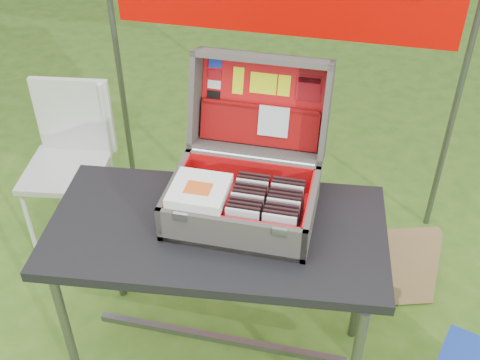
% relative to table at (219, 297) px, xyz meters
% --- Properties ---
extents(ground, '(80.00, 80.00, 0.00)m').
position_rel_table_xyz_m(ground, '(0.04, -0.01, -0.38)').
color(ground, '#3A6219').
rests_on(ground, ground).
extents(table, '(1.27, 0.73, 0.76)m').
position_rel_table_xyz_m(table, '(0.00, 0.00, 0.00)').
color(table, black).
rests_on(table, ground).
extents(table_top, '(1.27, 0.73, 0.04)m').
position_rel_table_xyz_m(table_top, '(0.00, 0.00, 0.36)').
color(table_top, black).
rests_on(table_top, ground).
extents(table_leg_fl, '(0.04, 0.04, 0.72)m').
position_rel_table_xyz_m(table_leg_fl, '(-0.55, -0.24, -0.02)').
color(table_leg_fl, '#59595B').
rests_on(table_leg_fl, ground).
extents(table_leg_bl, '(0.04, 0.04, 0.72)m').
position_rel_table_xyz_m(table_leg_bl, '(-0.55, 0.24, -0.02)').
color(table_leg_bl, '#59595B').
rests_on(table_leg_bl, ground).
extents(table_leg_br, '(0.04, 0.04, 0.72)m').
position_rel_table_xyz_m(table_leg_br, '(0.55, 0.24, -0.02)').
color(table_leg_br, '#59595B').
rests_on(table_leg_br, ground).
extents(table_brace, '(1.07, 0.03, 0.03)m').
position_rel_table_xyz_m(table_brace, '(0.00, -0.00, -0.26)').
color(table_brace, '#59595B').
rests_on(table_brace, ground).
extents(suitcase, '(0.52, 0.53, 0.47)m').
position_rel_table_xyz_m(suitcase, '(0.08, 0.13, 0.62)').
color(suitcase, '#5D5850').
rests_on(suitcase, table).
extents(suitcase_base_bottom, '(0.52, 0.37, 0.02)m').
position_rel_table_xyz_m(suitcase_base_bottom, '(0.08, 0.07, 0.39)').
color(suitcase_base_bottom, '#5D5850').
rests_on(suitcase_base_bottom, table_top).
extents(suitcase_base_wall_front, '(0.52, 0.02, 0.14)m').
position_rel_table_xyz_m(suitcase_base_wall_front, '(0.08, -0.11, 0.45)').
color(suitcase_base_wall_front, '#5D5850').
rests_on(suitcase_base_wall_front, table_top).
extents(suitcase_base_wall_back, '(0.52, 0.02, 0.14)m').
position_rel_table_xyz_m(suitcase_base_wall_back, '(0.08, 0.24, 0.45)').
color(suitcase_base_wall_back, '#5D5850').
rests_on(suitcase_base_wall_back, table_top).
extents(suitcase_base_wall_left, '(0.02, 0.37, 0.14)m').
position_rel_table_xyz_m(suitcase_base_wall_left, '(-0.17, 0.07, 0.45)').
color(suitcase_base_wall_left, '#5D5850').
rests_on(suitcase_base_wall_left, table_top).
extents(suitcase_base_wall_right, '(0.02, 0.37, 0.14)m').
position_rel_table_xyz_m(suitcase_base_wall_right, '(0.33, 0.07, 0.45)').
color(suitcase_base_wall_right, '#5D5850').
rests_on(suitcase_base_wall_right, table_top).
extents(suitcase_liner_floor, '(0.48, 0.33, 0.01)m').
position_rel_table_xyz_m(suitcase_liner_floor, '(0.08, 0.07, 0.40)').
color(suitcase_liner_floor, red).
rests_on(suitcase_liner_floor, suitcase_base_bottom).
extents(suitcase_latch_left, '(0.05, 0.01, 0.03)m').
position_rel_table_xyz_m(suitcase_latch_left, '(-0.09, -0.12, 0.51)').
color(suitcase_latch_left, silver).
rests_on(suitcase_latch_left, suitcase_base_wall_front).
extents(suitcase_latch_right, '(0.05, 0.01, 0.03)m').
position_rel_table_xyz_m(suitcase_latch_right, '(0.24, -0.12, 0.51)').
color(suitcase_latch_right, silver).
rests_on(suitcase_latch_right, suitcase_base_wall_front).
extents(suitcase_hinge, '(0.47, 0.02, 0.02)m').
position_rel_table_xyz_m(suitcase_hinge, '(0.08, 0.25, 0.52)').
color(suitcase_hinge, silver).
rests_on(suitcase_hinge, suitcase_base_wall_back).
extents(suitcase_lid_back, '(0.52, 0.13, 0.36)m').
position_rel_table_xyz_m(suitcase_lid_back, '(0.08, 0.43, 0.66)').
color(suitcase_lid_back, '#5D5850').
rests_on(suitcase_lid_back, suitcase_base_wall_back).
extents(suitcase_lid_rim_far, '(0.52, 0.14, 0.06)m').
position_rel_table_xyz_m(suitcase_lid_rim_far, '(0.08, 0.43, 0.84)').
color(suitcase_lid_rim_far, '#5D5850').
rests_on(suitcase_lid_rim_far, suitcase_lid_back).
extents(suitcase_lid_rim_near, '(0.52, 0.14, 0.06)m').
position_rel_table_xyz_m(suitcase_lid_rim_near, '(0.08, 0.32, 0.51)').
color(suitcase_lid_rim_near, '#5D5850').
rests_on(suitcase_lid_rim_near, suitcase_lid_back).
extents(suitcase_lid_rim_left, '(0.02, 0.25, 0.40)m').
position_rel_table_xyz_m(suitcase_lid_rim_left, '(-0.17, 0.38, 0.67)').
color(suitcase_lid_rim_left, '#5D5850').
rests_on(suitcase_lid_rim_left, suitcase_lid_back).
extents(suitcase_lid_rim_right, '(0.02, 0.25, 0.40)m').
position_rel_table_xyz_m(suitcase_lid_rim_right, '(0.33, 0.38, 0.67)').
color(suitcase_lid_rim_right, '#5D5850').
rests_on(suitcase_lid_rim_right, suitcase_lid_back).
extents(suitcase_lid_liner, '(0.47, 0.10, 0.31)m').
position_rel_table_xyz_m(suitcase_lid_liner, '(0.08, 0.42, 0.66)').
color(suitcase_lid_liner, red).
rests_on(suitcase_lid_liner, suitcase_lid_back).
extents(suitcase_liner_wall_front, '(0.48, 0.01, 0.12)m').
position_rel_table_xyz_m(suitcase_liner_wall_front, '(0.08, -0.09, 0.46)').
color(suitcase_liner_wall_front, red).
rests_on(suitcase_liner_wall_front, suitcase_base_bottom).
extents(suitcase_liner_wall_back, '(0.48, 0.01, 0.12)m').
position_rel_table_xyz_m(suitcase_liner_wall_back, '(0.08, 0.23, 0.46)').
color(suitcase_liner_wall_back, red).
rests_on(suitcase_liner_wall_back, suitcase_base_bottom).
extents(suitcase_liner_wall_left, '(0.01, 0.33, 0.12)m').
position_rel_table_xyz_m(suitcase_liner_wall_left, '(-0.16, 0.07, 0.46)').
color(suitcase_liner_wall_left, red).
rests_on(suitcase_liner_wall_left, suitcase_base_bottom).
extents(suitcase_liner_wall_right, '(0.01, 0.33, 0.12)m').
position_rel_table_xyz_m(suitcase_liner_wall_right, '(0.31, 0.07, 0.46)').
color(suitcase_liner_wall_right, red).
rests_on(suitcase_liner_wall_right, suitcase_base_bottom).
extents(suitcase_lid_pocket, '(0.46, 0.08, 0.15)m').
position_rel_table_xyz_m(suitcase_lid_pocket, '(0.08, 0.38, 0.58)').
color(suitcase_lid_pocket, maroon).
rests_on(suitcase_lid_pocket, suitcase_lid_liner).
extents(suitcase_pocket_edge, '(0.45, 0.03, 0.03)m').
position_rel_table_xyz_m(suitcase_pocket_edge, '(0.08, 0.39, 0.66)').
color(suitcase_pocket_edge, maroon).
rests_on(suitcase_pocket_edge, suitcase_lid_pocket).
extents(suitcase_pocket_cd, '(0.12, 0.04, 0.11)m').
position_rel_table_xyz_m(suitcase_pocket_cd, '(0.13, 0.37, 0.62)').
color(suitcase_pocket_cd, silver).
rests_on(suitcase_pocket_cd, suitcase_lid_pocket).
extents(lid_sticker_cc_a, '(0.05, 0.01, 0.03)m').
position_rel_table_xyz_m(lid_sticker_cc_a, '(-0.11, 0.45, 0.79)').
color(lid_sticker_cc_a, '#1933B2').
rests_on(lid_sticker_cc_a, suitcase_lid_liner).
extents(lid_sticker_cc_b, '(0.05, 0.01, 0.03)m').
position_rel_table_xyz_m(lid_sticker_cc_b, '(-0.11, 0.44, 0.75)').
color(lid_sticker_cc_b, '#A00E16').
rests_on(lid_sticker_cc_b, suitcase_lid_liner).
extents(lid_sticker_cc_c, '(0.05, 0.01, 0.03)m').
position_rel_table_xyz_m(lid_sticker_cc_c, '(-0.11, 0.43, 0.71)').
color(lid_sticker_cc_c, white).
rests_on(lid_sticker_cc_c, suitcase_lid_liner).
extents(lid_sticker_cc_d, '(0.05, 0.01, 0.03)m').
position_rel_table_xyz_m(lid_sticker_cc_d, '(-0.11, 0.42, 0.67)').
color(lid_sticker_cc_d, black).
rests_on(lid_sticker_cc_d, suitcase_lid_liner).
extents(lid_card_neon_tall, '(0.04, 0.03, 0.10)m').
position_rel_table_xyz_m(lid_card_neon_tall, '(-0.02, 0.44, 0.73)').
color(lid_card_neon_tall, '#DAEE12').
rests_on(lid_card_neon_tall, suitcase_lid_liner).
extents(lid_card_neon_main, '(0.10, 0.03, 0.08)m').
position_rel_table_xyz_m(lid_card_neon_main, '(0.08, 0.44, 0.73)').
color(lid_card_neon_main, '#DAEE12').
rests_on(lid_card_neon_main, suitcase_lid_liner).
extents(lid_card_neon_small, '(0.05, 0.03, 0.08)m').
position_rel_table_xyz_m(lid_card_neon_small, '(0.16, 0.44, 0.73)').
color(lid_card_neon_small, '#DAEE12').
rests_on(lid_card_neon_small, suitcase_lid_liner).
extents(lid_sticker_band, '(0.09, 0.03, 0.09)m').
position_rel_table_xyz_m(lid_sticker_band, '(0.25, 0.44, 0.73)').
color(lid_sticker_band, '#A00E16').
rests_on(lid_sticker_band, suitcase_lid_liner).
extents(lid_sticker_band_bar, '(0.08, 0.01, 0.02)m').
position_rel_table_xyz_m(lid_sticker_band_bar, '(0.25, 0.45, 0.76)').
color(lid_sticker_band_bar, black).
rests_on(lid_sticker_band_bar, suitcase_lid_liner).
extents(cd_left_0, '(0.12, 0.01, 0.13)m').
position_rel_table_xyz_m(cd_left_0, '(0.11, -0.07, 0.47)').
color(cd_left_0, silver).
rests_on(cd_left_0, suitcase_liner_floor).
extents(cd_left_1, '(0.12, 0.01, 0.13)m').
position_rel_table_xyz_m(cd_left_1, '(0.11, -0.05, 0.47)').
color(cd_left_1, black).
rests_on(cd_left_1, suitcase_liner_floor).
extents(cd_left_2, '(0.12, 0.01, 0.13)m').
position_rel_table_xyz_m(cd_left_2, '(0.11, -0.03, 0.47)').
color(cd_left_2, black).
rests_on(cd_left_2, suitcase_liner_floor).
extents(cd_left_3, '(0.12, 0.01, 0.13)m').
position_rel_table_xyz_m(cd_left_3, '(0.11, -0.01, 0.47)').
color(cd_left_3, black).
rests_on(cd_left_3, suitcase_liner_floor).
extents(cd_left_4, '(0.12, 0.01, 0.13)m').
position_rel_table_xyz_m(cd_left_4, '(0.11, 0.01, 0.47)').
color(cd_left_4, silver).
rests_on(cd_left_4, suitcase_liner_floor).
extents(cd_left_5, '(0.12, 0.01, 0.13)m').
position_rel_table_xyz_m(cd_left_5, '(0.11, 0.03, 0.47)').
color(cd_left_5, black).
rests_on(cd_left_5, suitcase_liner_floor).
extents(cd_left_6, '(0.12, 0.01, 0.13)m').
position_rel_table_xyz_m(cd_left_6, '(0.11, 0.05, 0.47)').
color(cd_left_6, black).
rests_on(cd_left_6, suitcase_liner_floor).
extents(cd_left_7, '(0.12, 0.01, 0.13)m').
position_rel_table_xyz_m(cd_left_7, '(0.11, 0.07, 0.47)').
color(cd_left_7, black).
rests_on(cd_left_7, suitcase_liner_floor).
extents(cd_left_8, '(0.12, 0.01, 0.13)m').
position_rel_table_xyz_m(cd_left_8, '(0.11, 0.09, 0.47)').
color(cd_left_8, silver).
rests_on(cd_left_8, suitcase_liner_floor).
extents(cd_left_9, '(0.12, 0.01, 0.13)m').
position_rel_table_xyz_m(cd_left_9, '(0.11, 0.11, 0.47)').
color(cd_left_9, black).
rests_on(cd_left_9, suitcase_liner_floor).
extents(cd_left_10, '(0.12, 0.01, 0.13)m').
position_rel_table_xyz_m(cd_left_10, '(0.11, 0.13, 0.47)').
color(cd_left_10, black).
rests_on(cd_left_10, suitcase_liner_floor).
extents(cd_right_0, '(0.12, 0.01, 0.13)m').
position_rel_table_xyz_m(cd_right_0, '(0.24, -0.07, 0.47)').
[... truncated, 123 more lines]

